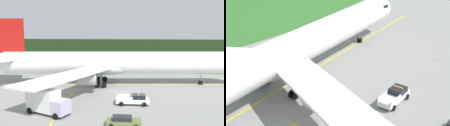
% 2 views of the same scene
% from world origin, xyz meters
% --- Properties ---
extents(ground, '(320.00, 320.00, 0.00)m').
position_xyz_m(ground, '(0.00, 0.00, 0.00)').
color(ground, gray).
extents(grass_verge, '(320.00, 47.18, 0.04)m').
position_xyz_m(grass_verge, '(0.00, 48.00, 0.02)').
color(grass_verge, '#316D29').
rests_on(grass_verge, ground).
extents(distant_tree_line, '(288.00, 6.96, 8.77)m').
position_xyz_m(distant_tree_line, '(0.00, 77.08, 4.39)').
color(distant_tree_line, '#1F2F1A').
rests_on(distant_tree_line, ground).
extents(taxiway_centerline_main, '(81.53, 13.12, 0.01)m').
position_xyz_m(taxiway_centerline_main, '(-0.65, 6.53, 0.00)').
color(taxiway_centerline_main, yellow).
rests_on(taxiway_centerline_main, ground).
extents(taxiway_centerline_spur, '(5.12, 30.70, 0.01)m').
position_xyz_m(taxiway_centerline_spur, '(-6.21, -16.69, 0.00)').
color(taxiway_centerline_spur, yellow).
rests_on(taxiway_centerline_spur, ground).
extents(airliner, '(60.90, 47.70, 15.19)m').
position_xyz_m(airliner, '(-1.44, 6.40, 5.02)').
color(airliner, white).
rests_on(airliner, ground).
extents(ops_pickup_truck, '(5.63, 2.69, 1.94)m').
position_xyz_m(ops_pickup_truck, '(4.25, -8.17, 0.90)').
color(ops_pickup_truck, white).
rests_on(ops_pickup_truck, ground).
extents(catering_truck, '(7.19, 4.57, 3.78)m').
position_xyz_m(catering_truck, '(-8.18, -14.54, 1.89)').
color(catering_truck, '#B6ABCA').
rests_on(catering_truck, ground).
extents(staff_car, '(4.54, 2.23, 1.30)m').
position_xyz_m(staff_car, '(3.47, -17.35, 0.70)').
color(staff_car, '#606D39').
rests_on(staff_car, ground).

